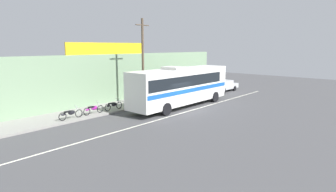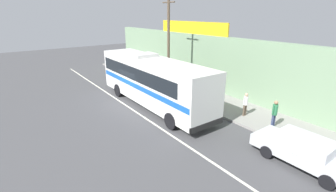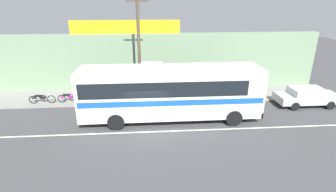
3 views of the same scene
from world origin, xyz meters
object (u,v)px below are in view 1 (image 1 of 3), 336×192
(motorcycle_orange, at_px, (93,109))
(motorcycle_purple, at_px, (70,114))
(pedestrian_far_right, at_px, (159,88))
(parked_car, at_px, (223,85))
(motorcycle_black, at_px, (113,105))
(pedestrian_far_left, at_px, (197,83))
(utility_pole, at_px, (143,61))
(intercity_bus, at_px, (181,85))
(pedestrian_by_curb, at_px, (185,85))

(motorcycle_orange, bearing_deg, motorcycle_purple, -178.34)
(pedestrian_far_right, bearing_deg, parked_car, -17.46)
(motorcycle_orange, height_order, motorcycle_purple, same)
(motorcycle_black, height_order, pedestrian_far_left, pedestrian_far_left)
(motorcycle_orange, height_order, pedestrian_far_left, pedestrian_far_left)
(utility_pole, height_order, motorcycle_purple, utility_pole)
(motorcycle_purple, bearing_deg, parked_car, -4.38)
(pedestrian_far_right, bearing_deg, intercity_bus, -111.86)
(parked_car, bearing_deg, pedestrian_far_left, 143.06)
(parked_car, xyz_separation_m, pedestrian_far_right, (-8.74, 2.75, 0.43))
(motorcycle_black, relative_size, pedestrian_far_right, 1.05)
(intercity_bus, distance_m, utility_pole, 4.15)
(pedestrian_by_curb, bearing_deg, utility_pole, -173.78)
(intercity_bus, relative_size, motorcycle_orange, 6.16)
(pedestrian_far_right, relative_size, pedestrian_by_curb, 1.10)
(pedestrian_by_curb, bearing_deg, intercity_bus, -145.85)
(utility_pole, distance_m, pedestrian_far_right, 4.98)
(intercity_bus, xyz_separation_m, motorcycle_orange, (-7.37, 3.15, -1.50))
(motorcycle_purple, distance_m, pedestrian_far_right, 11.23)
(motorcycle_orange, bearing_deg, utility_pole, -2.07)
(motorcycle_orange, bearing_deg, intercity_bus, -23.17)
(motorcycle_orange, bearing_deg, pedestrian_by_curb, 2.76)
(intercity_bus, relative_size, motorcycle_black, 6.29)
(motorcycle_orange, relative_size, pedestrian_far_left, 1.09)
(parked_car, height_order, pedestrian_far_left, pedestrian_far_left)
(intercity_bus, distance_m, motorcycle_purple, 10.02)
(parked_car, xyz_separation_m, pedestrian_far_left, (-2.80, 2.11, 0.40))
(utility_pole, distance_m, pedestrian_by_curb, 8.20)
(utility_pole, height_order, pedestrian_by_curb, utility_pole)
(parked_car, bearing_deg, pedestrian_far_right, 162.54)
(utility_pole, relative_size, pedestrian_by_curb, 4.97)
(utility_pole, xyz_separation_m, pedestrian_far_right, (3.68, 1.36, -3.06))
(motorcycle_orange, height_order, pedestrian_far_right, pedestrian_far_right)
(motorcycle_black, distance_m, motorcycle_purple, 4.02)
(pedestrian_far_left, bearing_deg, pedestrian_far_right, 173.80)
(motorcycle_orange, height_order, motorcycle_black, same)
(pedestrian_far_right, bearing_deg, motorcycle_purple, -173.72)
(motorcycle_orange, xyz_separation_m, motorcycle_purple, (-2.04, -0.06, 0.00))
(motorcycle_orange, distance_m, pedestrian_by_curb, 12.96)
(motorcycle_purple, height_order, pedestrian_far_right, pedestrian_far_right)
(parked_car, bearing_deg, utility_pole, 173.63)
(pedestrian_far_right, bearing_deg, pedestrian_far_left, -6.20)
(parked_car, distance_m, motorcycle_purple, 19.95)
(pedestrian_far_right, relative_size, pedestrian_far_left, 1.02)
(intercity_bus, xyz_separation_m, motorcycle_black, (-5.40, 3.12, -1.50))
(utility_pole, height_order, motorcycle_black, utility_pole)
(parked_car, distance_m, motorcycle_orange, 17.92)
(motorcycle_black, relative_size, pedestrian_far_left, 1.07)
(parked_car, distance_m, motorcycle_black, 15.95)
(utility_pole, bearing_deg, motorcycle_orange, 177.93)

